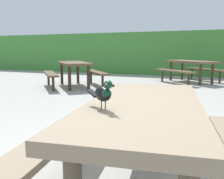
% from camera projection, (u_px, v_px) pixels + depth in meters
% --- Properties ---
extents(hedge_wall, '(28.00, 2.13, 1.90)m').
position_uv_depth(hedge_wall, '(203.00, 54.00, 10.98)').
color(hedge_wall, '#428438').
rests_on(hedge_wall, ground).
extents(picnic_table_foreground, '(1.91, 1.94, 0.74)m').
position_uv_depth(picnic_table_foreground, '(144.00, 126.00, 1.78)').
color(picnic_table_foreground, '#84725B').
rests_on(picnic_table_foreground, ground).
extents(bird_grackle, '(0.25, 0.18, 0.18)m').
position_uv_depth(bird_grackle, '(104.00, 93.00, 1.47)').
color(bird_grackle, black).
rests_on(bird_grackle, picnic_table_foreground).
extents(picnic_table_mid_left, '(2.39, 2.39, 0.74)m').
position_uv_depth(picnic_table_mid_left, '(191.00, 66.00, 8.44)').
color(picnic_table_mid_left, brown).
rests_on(picnic_table_mid_left, ground).
extents(picnic_table_far_centre, '(2.39, 2.39, 0.74)m').
position_uv_depth(picnic_table_far_centre, '(74.00, 68.00, 7.42)').
color(picnic_table_far_centre, brown).
rests_on(picnic_table_far_centre, ground).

